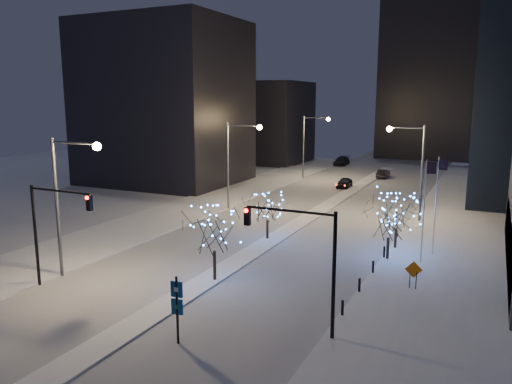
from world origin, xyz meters
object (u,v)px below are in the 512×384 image
Objects in this scene: traffic_signal_east at (306,250)px; wayfinding_sign at (177,303)px; street_lamp_east at (413,160)px; car_near at (344,183)px; car_mid at (383,174)px; car_far at (342,161)px; traffic_signal_west at (51,220)px; holiday_tree_plaza_near at (389,219)px; street_lamp_w_mid at (236,154)px; street_lamp_w_near at (67,189)px; holiday_tree_median_far at (267,207)px; construction_sign at (413,272)px; holiday_tree_plaza_far at (397,211)px; street_lamp_w_far at (310,138)px; holiday_tree_median_near at (214,229)px.

traffic_signal_east is 7.22m from wayfinding_sign.
car_near is (-11.70, 16.47, -5.72)m from street_lamp_east.
car_mid is 16.32m from car_far.
traffic_signal_west is 17.41m from traffic_signal_east.
car_mid is 0.81× the size of holiday_tree_plaza_near.
traffic_signal_east is (17.88, -26.00, -1.74)m from street_lamp_w_mid.
street_lamp_w_near is 57.52m from car_mid.
traffic_signal_west is 1.58× the size of holiday_tree_median_far.
holiday_tree_plaza_near is at bearing -72.28° from car_far.
construction_sign is at bearing -71.66° from car_far.
holiday_tree_plaza_near is at bearing -90.00° from holiday_tree_plaza_far.
construction_sign is at bearing -62.08° from street_lamp_w_far.
street_lamp_w_near is 1.43× the size of traffic_signal_east.
street_lamp_w_mid is 13.51m from holiday_tree_median_far.
traffic_signal_west is at bearing -134.69° from holiday_tree_plaza_far.
car_mid is at bearing 30.98° from street_lamp_w_far.
street_lamp_w_far reaches higher than construction_sign.
traffic_signal_west is 1.00× the size of traffic_signal_east.
holiday_tree_median_near is at bearing -83.49° from car_far.
street_lamp_w_near is at bearing -91.76° from car_far.
car_near is 0.85× the size of holiday_tree_plaza_near.
street_lamp_east reaches higher than car_mid.
street_lamp_w_mid is at bearing 124.51° from traffic_signal_east.
holiday_tree_median_far is (8.44, -9.98, -3.41)m from street_lamp_w_mid.
traffic_signal_west reaches higher than holiday_tree_plaza_far.
street_lamp_w_far reaches higher than holiday_tree_median_near.
street_lamp_w_mid is at bearing 130.92° from construction_sign.
traffic_signal_east is (-1.14, -29.00, -1.69)m from street_lamp_east.
street_lamp_east is 26.12m from holiday_tree_median_near.
holiday_tree_median_near reaches higher than car_near.
holiday_tree_median_far is 11.21m from holiday_tree_plaza_far.
car_far is 58.39m from holiday_tree_plaza_near.
wayfinding_sign reaches higher than car_far.
street_lamp_east is 17.09m from holiday_tree_median_far.
street_lamp_w_far reaches higher than wayfinding_sign.
wayfinding_sign is at bearing -139.32° from construction_sign.
street_lamp_w_mid is at bearing 130.20° from holiday_tree_median_far.
holiday_tree_median_near is at bearing -173.46° from construction_sign.
car_mid is at bearing 97.40° from traffic_signal_east.
holiday_tree_plaza_near is at bearing -88.32° from street_lamp_east.
car_near is at bearing 111.55° from holiday_tree_plaza_near.
holiday_tree_plaza_near is at bearing -71.15° from car_near.
street_lamp_east is 1.43× the size of traffic_signal_east.
traffic_signal_west is at bearing 160.34° from wayfinding_sign.
car_mid is 49.61m from construction_sign.
street_lamp_w_near is 2.26× the size of holiday_tree_median_far.
car_far is 74.65m from wayfinding_sign.
traffic_signal_west is 18.85m from holiday_tree_median_far.
street_lamp_east is 2.42× the size of car_mid.
traffic_signal_east reaches higher than car_far.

